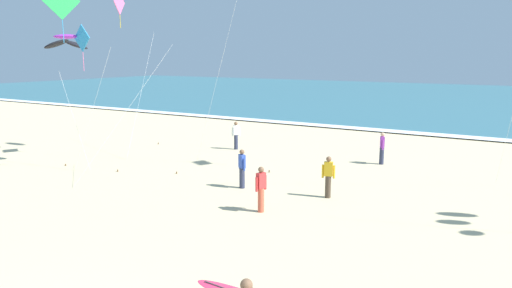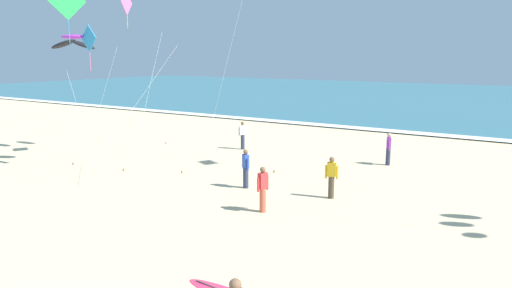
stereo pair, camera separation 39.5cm
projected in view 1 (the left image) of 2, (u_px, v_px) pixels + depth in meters
ocean_water at (480, 100)px, 57.43m from camera, size 160.00×60.00×0.08m
shoreline_foam at (424, 134)px, 32.44m from camera, size 160.00×1.38×0.01m
kite_arc_violet_mid at (66, 42)px, 21.33m from camera, size 2.90×2.68×6.21m
kite_diamond_emerald_low at (64, 6)px, 18.17m from camera, size 2.27×4.71×8.03m
kite_diamond_cobalt_distant at (82, 43)px, 21.04m from camera, size 2.73×0.40×6.62m
kite_diamond_rose_close at (121, 9)px, 23.48m from camera, size 1.91×4.71×8.40m
bystander_blue_top at (242, 168)px, 19.37m from camera, size 0.44×0.32×1.59m
bystander_yellow_top at (328, 177)px, 18.06m from camera, size 0.48×0.26×1.59m
bystander_red_top at (261, 189)px, 16.41m from camera, size 0.26×0.48×1.59m
bystander_white_top at (236, 135)px, 27.34m from camera, size 0.37×0.39×1.59m
bystander_purple_top at (382, 148)px, 23.60m from camera, size 0.30×0.46×1.59m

